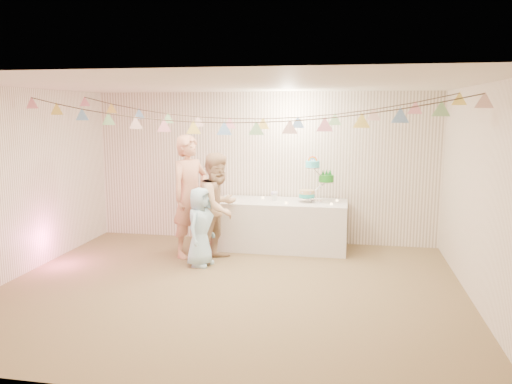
% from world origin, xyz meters
% --- Properties ---
extents(floor, '(6.00, 6.00, 0.00)m').
position_xyz_m(floor, '(0.00, 0.00, 0.00)').
color(floor, brown).
rests_on(floor, ground).
extents(ceiling, '(6.00, 6.00, 0.00)m').
position_xyz_m(ceiling, '(0.00, 0.00, 2.60)').
color(ceiling, beige).
rests_on(ceiling, ground).
extents(back_wall, '(6.00, 6.00, 0.00)m').
position_xyz_m(back_wall, '(0.00, 2.50, 1.30)').
color(back_wall, white).
rests_on(back_wall, ground).
extents(front_wall, '(6.00, 6.00, 0.00)m').
position_xyz_m(front_wall, '(0.00, -2.50, 1.30)').
color(front_wall, white).
rests_on(front_wall, ground).
extents(left_wall, '(5.00, 5.00, 0.00)m').
position_xyz_m(left_wall, '(-3.00, 0.00, 1.30)').
color(left_wall, white).
rests_on(left_wall, ground).
extents(right_wall, '(5.00, 5.00, 0.00)m').
position_xyz_m(right_wall, '(3.00, 0.00, 1.30)').
color(right_wall, white).
rests_on(right_wall, ground).
extents(table, '(2.14, 0.86, 0.80)m').
position_xyz_m(table, '(0.41, 2.03, 0.40)').
color(table, silver).
rests_on(table, floor).
extents(cake_stand, '(0.62, 0.37, 0.70)m').
position_xyz_m(cake_stand, '(0.96, 2.08, 1.10)').
color(cake_stand, silver).
rests_on(cake_stand, table).
extents(cake_bottom, '(0.31, 0.31, 0.15)m').
position_xyz_m(cake_bottom, '(0.81, 2.02, 0.84)').
color(cake_bottom, '#26B3A6').
rests_on(cake_bottom, cake_stand).
extents(cake_middle, '(0.27, 0.27, 0.22)m').
position_xyz_m(cake_middle, '(1.14, 2.17, 1.11)').
color(cake_middle, '#1B7B1A').
rests_on(cake_middle, cake_stand).
extents(cake_top_tier, '(0.25, 0.25, 0.19)m').
position_xyz_m(cake_top_tier, '(0.90, 2.05, 1.38)').
color(cake_top_tier, '#4DE7F4').
rests_on(cake_top_tier, cake_stand).
extents(platter, '(0.35, 0.35, 0.02)m').
position_xyz_m(platter, '(-0.18, 1.98, 0.76)').
color(platter, white).
rests_on(platter, table).
extents(posy, '(0.14, 0.14, 0.15)m').
position_xyz_m(posy, '(0.27, 2.08, 0.83)').
color(posy, white).
rests_on(posy, table).
extents(person_adult_a, '(0.75, 0.83, 1.92)m').
position_xyz_m(person_adult_a, '(-0.95, 1.34, 0.96)').
color(person_adult_a, tan).
rests_on(person_adult_a, floor).
extents(person_adult_b, '(0.87, 0.98, 1.66)m').
position_xyz_m(person_adult_b, '(-0.45, 1.20, 0.83)').
color(person_adult_b, tan).
rests_on(person_adult_b, floor).
extents(person_child, '(0.49, 0.64, 1.18)m').
position_xyz_m(person_child, '(-0.65, 0.88, 0.59)').
color(person_child, '#ABDAF2').
rests_on(person_child, floor).
extents(bunting_back, '(5.60, 1.10, 0.40)m').
position_xyz_m(bunting_back, '(0.00, 1.10, 2.35)').
color(bunting_back, pink).
rests_on(bunting_back, ceiling).
extents(bunting_front, '(5.60, 0.90, 0.36)m').
position_xyz_m(bunting_front, '(0.00, -0.20, 2.32)').
color(bunting_front, '#72A5E5').
rests_on(bunting_front, ceiling).
extents(tealight_0, '(0.04, 0.04, 0.03)m').
position_xyz_m(tealight_0, '(-0.39, 1.88, 0.82)').
color(tealight_0, '#FFD88C').
rests_on(tealight_0, table).
extents(tealight_1, '(0.04, 0.04, 0.03)m').
position_xyz_m(tealight_1, '(0.06, 2.21, 0.82)').
color(tealight_1, '#FFD88C').
rests_on(tealight_1, table).
extents(tealight_2, '(0.04, 0.04, 0.03)m').
position_xyz_m(tealight_2, '(0.51, 1.81, 0.82)').
color(tealight_2, '#FFD88C').
rests_on(tealight_2, table).
extents(tealight_3, '(0.04, 0.04, 0.03)m').
position_xyz_m(tealight_3, '(0.76, 2.25, 0.82)').
color(tealight_3, '#FFD88C').
rests_on(tealight_3, table).
extents(tealight_4, '(0.04, 0.04, 0.03)m').
position_xyz_m(tealight_4, '(1.23, 1.85, 0.82)').
color(tealight_4, '#FFD88C').
rests_on(tealight_4, table).
extents(tealight_5, '(0.04, 0.04, 0.03)m').
position_xyz_m(tealight_5, '(1.31, 2.18, 0.82)').
color(tealight_5, '#FFD88C').
rests_on(tealight_5, table).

